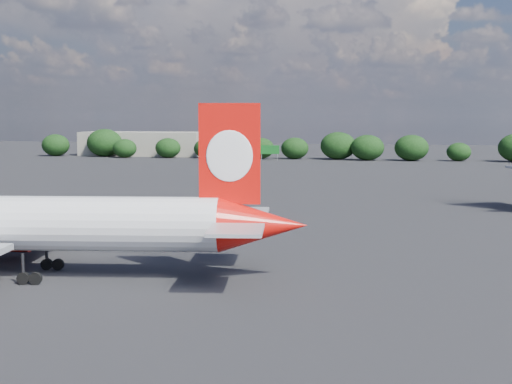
# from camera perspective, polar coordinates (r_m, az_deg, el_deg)

# --- Properties ---
(ground) EXTENTS (500.00, 500.00, 0.00)m
(ground) POSITION_cam_1_polar(r_m,az_deg,el_deg) (100.75, -2.66, -1.50)
(ground) COLOR black
(ground) RESTS_ON ground
(qantas_airliner) EXTENTS (43.77, 41.79, 14.31)m
(qantas_airliner) POSITION_cam_1_polar(r_m,az_deg,el_deg) (61.56, -17.57, -2.52)
(qantas_airliner) COLOR white
(qantas_airliner) RESTS_ON ground
(terminal_building) EXTENTS (42.00, 16.00, 8.00)m
(terminal_building) POSITION_cam_1_polar(r_m,az_deg,el_deg) (246.20, -8.90, 3.84)
(terminal_building) COLOR gray
(terminal_building) RESTS_ON ground
(highway_sign) EXTENTS (6.00, 0.30, 4.50)m
(highway_sign) POSITION_cam_1_polar(r_m,az_deg,el_deg) (217.10, 1.09, 3.39)
(highway_sign) COLOR #125E1C
(highway_sign) RESTS_ON ground
(billboard_yellow) EXTENTS (5.00, 0.30, 5.50)m
(billboard_yellow) POSITION_cam_1_polar(r_m,az_deg,el_deg) (218.82, 9.14, 3.53)
(billboard_yellow) COLOR yellow
(billboard_yellow) RESTS_ON ground
(horizon_treeline) EXTENTS (208.85, 15.52, 9.16)m
(horizon_treeline) POSITION_cam_1_polar(r_m,az_deg,el_deg) (218.61, 7.59, 3.53)
(horizon_treeline) COLOR black
(horizon_treeline) RESTS_ON ground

